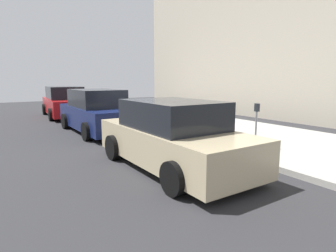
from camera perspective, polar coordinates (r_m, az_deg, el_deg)
ground_plane at (r=10.94m, az=-2.99°, el=-1.37°), size 40.00×40.00×0.00m
sidewalk_curb at (r=12.33m, az=7.17°, el=0.13°), size 18.00×5.00×0.14m
building_facade_sidewalk_side at (r=16.91m, az=24.21°, el=19.91°), size 24.00×3.00×10.70m
suitcase_olive_0 at (r=8.84m, az=10.51°, el=-0.62°), size 0.51×0.24×0.84m
suitcase_maroon_1 at (r=9.25m, az=8.28°, el=-0.71°), size 0.42×0.27×0.82m
suitcase_red_2 at (r=9.60m, az=6.41°, el=-0.43°), size 0.37×0.26×0.84m
suitcase_silver_3 at (r=9.90m, az=4.15°, el=0.09°), size 0.46×0.26×0.67m
suitcase_teal_4 at (r=10.38m, az=3.07°, el=0.37°), size 0.43×0.28×0.88m
suitcase_navy_5 at (r=10.72m, az=1.00°, el=1.15°), size 0.47×0.25×0.79m
fire_hydrant at (r=11.51m, az=-1.29°, el=2.00°), size 0.39×0.21×0.81m
bollard_post at (r=11.82m, az=-3.04°, el=2.30°), size 0.16×0.16×0.89m
parking_meter at (r=8.08m, az=17.63°, el=1.29°), size 0.12×0.09×1.27m
parked_car_beige_0 at (r=6.51m, az=0.90°, el=-2.14°), size 4.49×2.10×1.58m
parked_car_navy_1 at (r=11.39m, az=-14.33°, el=2.75°), size 4.67×2.07×1.68m
parked_car_red_2 at (r=16.76m, az=-20.36°, el=4.52°), size 4.87×2.26×1.68m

